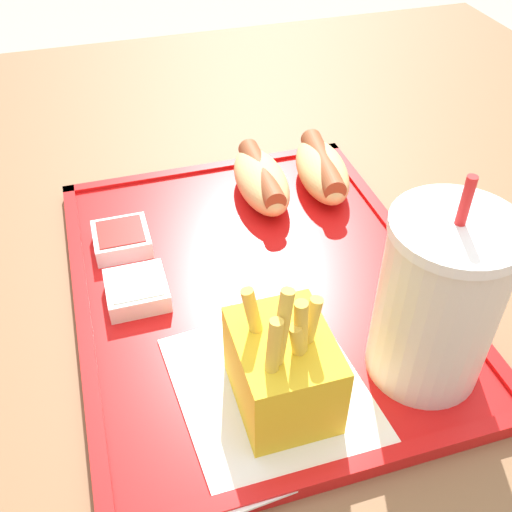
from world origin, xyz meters
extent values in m
cube|color=brown|center=(0.00, 0.00, 0.36)|extent=(1.30, 1.14, 0.72)
cube|color=red|center=(-0.02, -0.03, 0.73)|extent=(0.40, 0.32, 0.01)
cube|color=red|center=(-0.02, -0.19, 0.74)|extent=(0.40, 0.01, 0.00)
cube|color=red|center=(-0.02, 0.12, 0.74)|extent=(0.40, 0.01, 0.00)
cube|color=red|center=(-0.21, -0.03, 0.74)|extent=(0.01, 0.32, 0.00)
cube|color=red|center=(0.17, -0.03, 0.74)|extent=(0.01, 0.32, 0.00)
cube|color=white|center=(0.10, -0.06, 0.73)|extent=(0.17, 0.15, 0.00)
cylinder|color=silver|center=(0.11, 0.06, 0.80)|extent=(0.09, 0.09, 0.13)
cylinder|color=white|center=(0.11, 0.06, 0.87)|extent=(0.09, 0.09, 0.01)
cylinder|color=red|center=(0.11, 0.06, 0.89)|extent=(0.01, 0.01, 0.03)
ellipsoid|color=#DBB270|center=(-0.15, 0.08, 0.75)|extent=(0.12, 0.07, 0.04)
cylinder|color=brown|center=(-0.15, 0.08, 0.76)|extent=(0.11, 0.04, 0.02)
ellipsoid|color=#DBB270|center=(-0.15, 0.01, 0.75)|extent=(0.12, 0.05, 0.04)
cylinder|color=brown|center=(-0.15, 0.01, 0.76)|extent=(0.11, 0.02, 0.02)
cube|color=gold|center=(0.11, -0.05, 0.77)|extent=(0.08, 0.07, 0.07)
cylinder|color=gold|center=(0.13, -0.07, 0.80)|extent=(0.02, 0.02, 0.08)
cylinder|color=gold|center=(0.12, -0.05, 0.80)|extent=(0.01, 0.01, 0.09)
cylinder|color=gold|center=(0.09, -0.07, 0.80)|extent=(0.02, 0.02, 0.08)
cylinder|color=gold|center=(0.12, -0.05, 0.79)|extent=(0.01, 0.02, 0.07)
cylinder|color=gold|center=(0.11, -0.04, 0.80)|extent=(0.01, 0.02, 0.08)
cylinder|color=gold|center=(0.12, -0.06, 0.81)|extent=(0.02, 0.02, 0.09)
cube|color=silver|center=(-0.03, -0.14, 0.74)|extent=(0.05, 0.05, 0.02)
cube|color=white|center=(-0.03, -0.14, 0.75)|extent=(0.04, 0.04, 0.00)
cube|color=silver|center=(-0.10, -0.14, 0.74)|extent=(0.05, 0.05, 0.02)
cube|color=#B21914|center=(-0.10, -0.14, 0.75)|extent=(0.04, 0.04, 0.00)
camera|label=1|loc=(0.35, -0.15, 1.10)|focal=42.00mm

